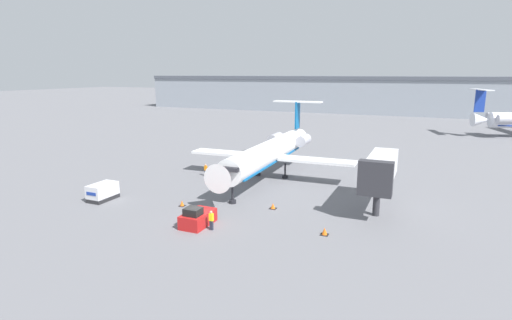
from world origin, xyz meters
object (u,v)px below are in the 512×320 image
(worker_near_tug, at_px, (211,220))
(traffic_cone_left, at_px, (182,203))
(traffic_cone_mid, at_px, (325,231))
(worker_by_wing, at_px, (206,170))
(traffic_cone_right, at_px, (273,206))
(jet_bridge, at_px, (380,170))
(pushback_tug, at_px, (198,218))
(luggage_cart, at_px, (103,192))
(airplane_main, at_px, (269,152))

(worker_near_tug, xyz_separation_m, traffic_cone_left, (-6.36, 4.66, -0.69))
(worker_near_tug, xyz_separation_m, traffic_cone_mid, (9.93, 3.05, -0.67))
(worker_by_wing, xyz_separation_m, traffic_cone_right, (13.74, -9.21, -0.64))
(traffic_cone_left, distance_m, traffic_cone_mid, 16.36)
(worker_near_tug, relative_size, worker_by_wing, 1.07)
(traffic_cone_mid, distance_m, jet_bridge, 10.36)
(worker_by_wing, xyz_separation_m, traffic_cone_left, (4.28, -12.38, -0.62))
(pushback_tug, distance_m, traffic_cone_left, 6.20)
(luggage_cart, bearing_deg, worker_by_wing, 69.47)
(luggage_cart, xyz_separation_m, traffic_cone_mid, (25.86, 0.15, -0.64))
(worker_by_wing, distance_m, traffic_cone_mid, 24.88)
(traffic_cone_left, distance_m, jet_bridge, 21.53)
(airplane_main, xyz_separation_m, pushback_tug, (0.20, -19.01, -2.95))
(pushback_tug, xyz_separation_m, worker_near_tug, (1.77, -0.51, 0.24))
(traffic_cone_left, bearing_deg, jet_bridge, 19.89)
(pushback_tug, height_order, worker_near_tug, pushback_tug)
(worker_by_wing, xyz_separation_m, jet_bridge, (24.15, -5.19, 3.52))
(luggage_cart, distance_m, worker_near_tug, 16.19)
(worker_near_tug, height_order, worker_by_wing, worker_near_tug)
(pushback_tug, relative_size, traffic_cone_mid, 5.39)
(pushback_tug, xyz_separation_m, traffic_cone_mid, (11.70, 2.54, -0.43))
(luggage_cart, bearing_deg, traffic_cone_right, 14.51)
(traffic_cone_left, relative_size, traffic_cone_right, 0.89)
(luggage_cart, distance_m, worker_by_wing, 15.10)
(traffic_cone_left, height_order, jet_bridge, jet_bridge)
(worker_by_wing, height_order, jet_bridge, jet_bridge)
(worker_by_wing, bearing_deg, airplane_main, 16.00)
(pushback_tug, xyz_separation_m, worker_by_wing, (-8.87, 16.53, 0.17))
(worker_by_wing, bearing_deg, jet_bridge, -12.12)
(pushback_tug, bearing_deg, traffic_cone_left, 137.83)
(traffic_cone_left, bearing_deg, airplane_main, 73.58)
(worker_by_wing, relative_size, traffic_cone_right, 2.44)
(airplane_main, distance_m, jet_bridge, 17.30)
(luggage_cart, bearing_deg, jet_bridge, 16.91)
(airplane_main, relative_size, traffic_cone_mid, 41.93)
(traffic_cone_right, height_order, jet_bridge, jet_bridge)
(luggage_cart, relative_size, worker_by_wing, 1.94)
(pushback_tug, bearing_deg, traffic_cone_right, 56.32)
(worker_near_tug, relative_size, traffic_cone_left, 2.92)
(worker_near_tug, distance_m, traffic_cone_right, 8.45)
(pushback_tug, relative_size, worker_by_wing, 2.18)
(luggage_cart, height_order, worker_by_wing, luggage_cart)
(worker_near_tug, bearing_deg, airplane_main, 95.78)
(airplane_main, height_order, pushback_tug, airplane_main)
(traffic_cone_mid, xyz_separation_m, jet_bridge, (3.59, 8.80, 4.12))
(worker_near_tug, height_order, traffic_cone_right, worker_near_tug)
(airplane_main, bearing_deg, worker_by_wing, -164.00)
(pushback_tug, height_order, jet_bridge, jet_bridge)
(worker_near_tug, distance_m, traffic_cone_mid, 10.41)
(traffic_cone_left, relative_size, jet_bridge, 0.06)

